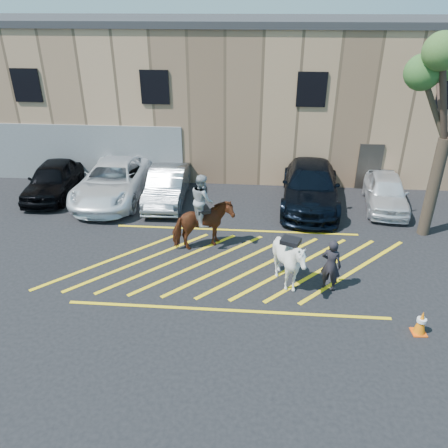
# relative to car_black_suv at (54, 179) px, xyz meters

# --- Properties ---
(ground) EXTENTS (90.00, 90.00, 0.00)m
(ground) POSITION_rel_car_black_suv_xyz_m (8.59, -5.06, -0.77)
(ground) COLOR black
(ground) RESTS_ON ground
(car_black_suv) EXTENTS (2.15, 4.66, 1.55)m
(car_black_suv) POSITION_rel_car_black_suv_xyz_m (0.00, 0.00, 0.00)
(car_black_suv) COLOR black
(car_black_suv) RESTS_ON ground
(car_white_pickup) EXTENTS (2.78, 5.93, 1.64)m
(car_white_pickup) POSITION_rel_car_black_suv_xyz_m (2.86, -0.09, 0.04)
(car_white_pickup) COLOR white
(car_white_pickup) RESTS_ON ground
(car_silver_sedan) EXTENTS (1.71, 4.54, 1.48)m
(car_silver_sedan) POSITION_rel_car_black_suv_xyz_m (5.36, -0.27, -0.03)
(car_silver_sedan) COLOR gray
(car_silver_sedan) RESTS_ON ground
(car_blue_suv) EXTENTS (2.92, 6.14, 1.73)m
(car_blue_suv) POSITION_rel_car_black_suv_xyz_m (11.69, -0.03, 0.09)
(car_blue_suv) COLOR black
(car_blue_suv) RESTS_ON ground
(car_white_suv) EXTENTS (2.16, 4.33, 1.42)m
(car_white_suv) POSITION_rel_car_black_suv_xyz_m (14.94, -0.11, -0.07)
(car_white_suv) COLOR white
(car_white_suv) RESTS_ON ground
(handler) EXTENTS (0.75, 0.65, 1.73)m
(handler) POSITION_rel_car_black_suv_xyz_m (11.71, -6.50, 0.09)
(handler) COLOR black
(handler) RESTS_ON ground
(warehouse) EXTENTS (32.42, 10.20, 7.30)m
(warehouse) POSITION_rel_car_black_suv_xyz_m (8.57, 6.93, 2.88)
(warehouse) COLOR tan
(warehouse) RESTS_ON ground
(hatching_zone) EXTENTS (12.60, 5.12, 0.01)m
(hatching_zone) POSITION_rel_car_black_suv_xyz_m (8.59, -5.36, -0.77)
(hatching_zone) COLOR yellow
(hatching_zone) RESTS_ON ground
(mounted_bay) EXTENTS (2.36, 1.80, 2.84)m
(mounted_bay) POSITION_rel_car_black_suv_xyz_m (7.46, -4.29, 0.37)
(mounted_bay) COLOR #5F2316
(mounted_bay) RESTS_ON ground
(saddled_white) EXTENTS (2.02, 2.12, 1.86)m
(saddled_white) POSITION_rel_car_black_suv_xyz_m (10.42, -6.50, 0.16)
(saddled_white) COLOR silver
(saddled_white) RESTS_ON ground
(traffic_cone) EXTENTS (0.40, 0.40, 0.73)m
(traffic_cone) POSITION_rel_car_black_suv_xyz_m (13.92, -8.41, -0.41)
(traffic_cone) COLOR #FF510A
(traffic_cone) RESTS_ON ground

